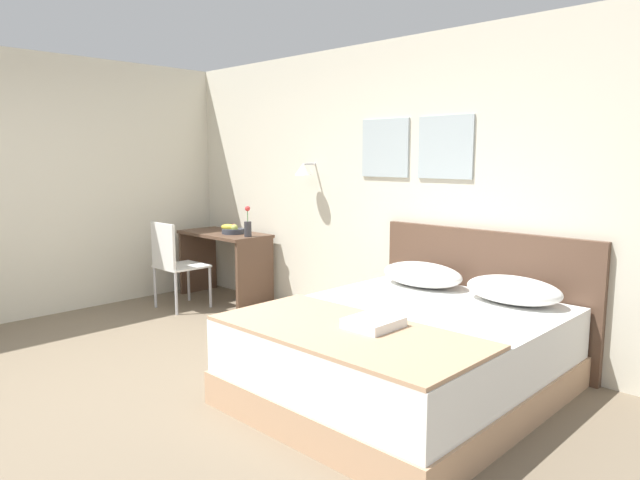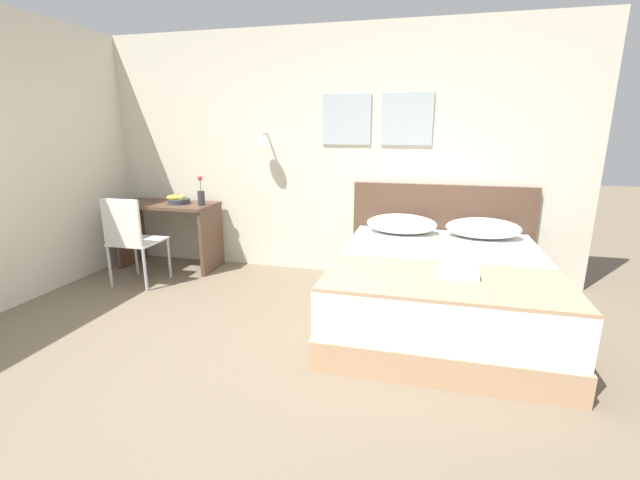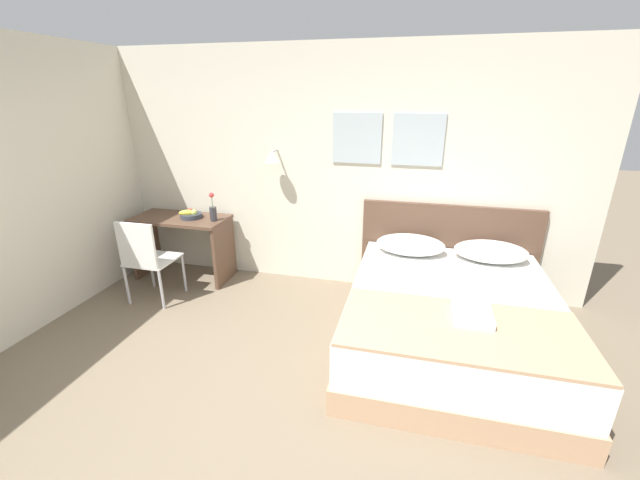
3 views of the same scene
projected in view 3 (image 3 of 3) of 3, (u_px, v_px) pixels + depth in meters
The scene contains 12 objects.
ground_plane at pixel (220, 473), 2.35m from camera, with size 24.00×24.00×0.00m, color #756651.
wall_back at pixel (326, 171), 4.38m from camera, with size 5.67×0.31×2.65m.
bed at pixel (450, 321), 3.42m from camera, with size 1.73×2.06×0.58m.
headboard at pixel (447, 251), 4.30m from camera, with size 1.85×0.06×1.04m.
pillow_left at pixel (410, 245), 4.07m from camera, with size 0.70×0.43×0.19m.
pillow_right at pixel (491, 251), 3.89m from camera, with size 0.70×0.43×0.19m.
throw_blanket at pixel (460, 328), 2.77m from camera, with size 1.68×0.83×0.02m.
folded_towel_near_foot at pixel (472, 314), 2.86m from camera, with size 0.27×0.31×0.06m.
desk at pixel (182, 236), 4.72m from camera, with size 1.12×0.54×0.77m.
desk_chair at pixel (145, 255), 4.11m from camera, with size 0.46×0.46×0.94m.
fruit_bowl at pixel (191, 215), 4.60m from camera, with size 0.25×0.25×0.11m.
flower_vase at pixel (213, 211), 4.47m from camera, with size 0.08×0.08×0.33m.
Camera 3 is at (1.00, -1.52, 2.14)m, focal length 22.00 mm.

